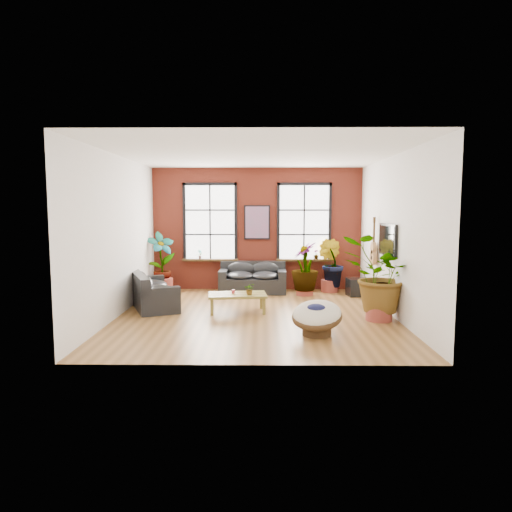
# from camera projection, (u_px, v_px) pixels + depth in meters

# --- Properties ---
(room) EXTENTS (6.04, 6.54, 3.54)m
(room) POSITION_uv_depth(u_px,v_px,m) (256.00, 236.00, 10.06)
(room) COLOR brown
(room) RESTS_ON ground
(sofa_back) EXTENTS (1.86, 0.93, 0.85)m
(sofa_back) POSITION_uv_depth(u_px,v_px,m) (253.00, 279.00, 12.80)
(sofa_back) COLOR black
(sofa_back) RESTS_ON ground
(sofa_left) EXTENTS (1.61, 2.24, 0.82)m
(sofa_left) POSITION_uv_depth(u_px,v_px,m) (151.00, 292.00, 10.88)
(sofa_left) COLOR black
(sofa_left) RESTS_ON ground
(coffee_table) EXTENTS (1.37, 0.87, 0.50)m
(coffee_table) POSITION_uv_depth(u_px,v_px,m) (237.00, 296.00, 10.35)
(coffee_table) COLOR olive
(coffee_table) RESTS_ON ground
(papasan_chair) EXTENTS (1.19, 1.20, 0.70)m
(papasan_chair) POSITION_uv_depth(u_px,v_px,m) (317.00, 316.00, 8.45)
(papasan_chair) COLOR #432D18
(papasan_chair) RESTS_ON ground
(poster) EXTENTS (0.74, 0.06, 0.98)m
(poster) POSITION_uv_depth(u_px,v_px,m) (257.00, 222.00, 13.06)
(poster) COLOR black
(poster) RESTS_ON room
(tv_wall_unit) EXTENTS (0.13, 1.86, 1.20)m
(tv_wall_unit) POSITION_uv_depth(u_px,v_px,m) (383.00, 244.00, 10.49)
(tv_wall_unit) COLOR black
(tv_wall_unit) RESTS_ON room
(media_box) EXTENTS (0.62, 0.54, 0.47)m
(media_box) POSITION_uv_depth(u_px,v_px,m) (358.00, 287.00, 12.27)
(media_box) COLOR black
(media_box) RESTS_ON ground
(pot_back_left) EXTENTS (0.64, 0.64, 0.41)m
(pot_back_left) POSITION_uv_depth(u_px,v_px,m) (163.00, 285.00, 12.76)
(pot_back_left) COLOR brown
(pot_back_left) RESTS_ON ground
(pot_back_right) EXTENTS (0.56, 0.56, 0.34)m
(pot_back_right) POSITION_uv_depth(u_px,v_px,m) (329.00, 286.00, 12.86)
(pot_back_right) COLOR brown
(pot_back_right) RESTS_ON ground
(pot_right_wall) EXTENTS (0.64, 0.64, 0.40)m
(pot_right_wall) POSITION_uv_depth(u_px,v_px,m) (379.00, 311.00, 9.59)
(pot_right_wall) COLOR brown
(pot_right_wall) RESTS_ON ground
(pot_mid) EXTENTS (0.60, 0.60, 0.34)m
(pot_mid) POSITION_uv_depth(u_px,v_px,m) (305.00, 289.00, 12.38)
(pot_mid) COLOR brown
(pot_mid) RESTS_ON ground
(floor_plant_back_left) EXTENTS (0.99, 0.93, 1.56)m
(floor_plant_back_left) POSITION_uv_depth(u_px,v_px,m) (161.00, 260.00, 12.69)
(floor_plant_back_left) COLOR #155027
(floor_plant_back_left) RESTS_ON ground
(floor_plant_back_right) EXTENTS (0.95, 0.94, 1.34)m
(floor_plant_back_right) POSITION_uv_depth(u_px,v_px,m) (331.00, 263.00, 12.82)
(floor_plant_back_right) COLOR #155027
(floor_plant_back_right) RESTS_ON ground
(floor_plant_right_wall) EXTENTS (1.76, 1.64, 1.60)m
(floor_plant_right_wall) POSITION_uv_depth(u_px,v_px,m) (379.00, 275.00, 9.53)
(floor_plant_right_wall) COLOR #155027
(floor_plant_right_wall) RESTS_ON ground
(floor_plant_mid) EXTENTS (0.84, 0.84, 1.30)m
(floor_plant_mid) POSITION_uv_depth(u_px,v_px,m) (305.00, 266.00, 12.29)
(floor_plant_mid) COLOR #155027
(floor_plant_mid) RESTS_ON ground
(table_plant) EXTENTS (0.24, 0.21, 0.26)m
(table_plant) POSITION_uv_depth(u_px,v_px,m) (250.00, 289.00, 10.21)
(table_plant) COLOR #155027
(table_plant) RESTS_ON coffee_table
(sill_plant_left) EXTENTS (0.17, 0.17, 0.27)m
(sill_plant_left) POSITION_uv_depth(u_px,v_px,m) (200.00, 254.00, 13.12)
(sill_plant_left) COLOR #155027
(sill_plant_left) RESTS_ON room
(sill_plant_right) EXTENTS (0.19, 0.19, 0.27)m
(sill_plant_right) POSITION_uv_depth(u_px,v_px,m) (316.00, 254.00, 13.08)
(sill_plant_right) COLOR #155027
(sill_plant_right) RESTS_ON room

